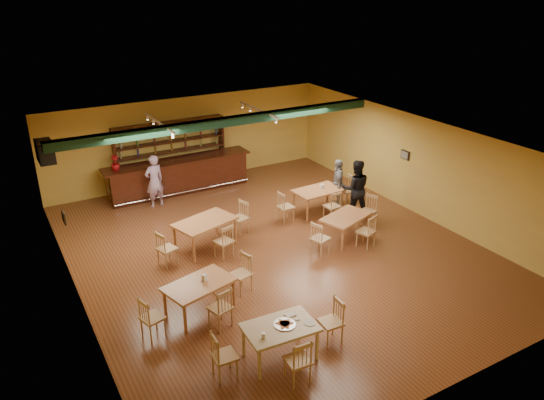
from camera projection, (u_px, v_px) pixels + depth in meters
floor at (274, 249)px, 14.00m from camera, size 12.00×12.00×0.00m
ceiling_beam at (226, 122)px, 15.09m from camera, size 10.00×0.30×0.25m
track_rail_left at (159, 123)px, 14.72m from camera, size 0.05×2.50×0.05m
track_rail_right at (258, 110)px, 16.18m from camera, size 0.05×2.50×0.05m
ac_unit at (46, 151)px, 14.22m from camera, size 0.34×0.70×0.48m
picture_left at (64, 217)px, 11.85m from camera, size 0.04×0.34×0.28m
picture_right at (405, 155)px, 15.99m from camera, size 0.04×0.34×0.28m
bar_counter at (179, 176)px, 17.55m from camera, size 5.00×0.85×1.13m
back_bar_hutch at (171, 154)px, 17.82m from camera, size 3.87×0.40×2.28m
poinsettia at (115, 163)px, 16.29m from camera, size 0.36×0.36×0.50m
dining_table_a at (206, 234)px, 13.92m from camera, size 1.81×1.38×0.80m
dining_table_b at (318, 201)px, 16.06m from camera, size 1.53×0.97×0.74m
dining_table_c at (200, 298)px, 11.22m from camera, size 1.64×1.22×0.73m
dining_table_d at (345, 227)px, 14.41m from camera, size 1.60×1.24×0.70m
near_table at (280, 342)px, 9.87m from camera, size 1.41×0.96×0.73m
pizza_tray at (285, 324)px, 9.77m from camera, size 0.48×0.48×0.01m
parmesan_shaker at (264, 336)px, 9.39m from camera, size 0.08×0.08×0.11m
napkin_stack at (290, 315)px, 10.03m from camera, size 0.21×0.16×0.03m
pizza_server at (290, 320)px, 9.87m from camera, size 0.33×0.20×0.00m
side_plate at (310, 323)px, 9.81m from camera, size 0.23×0.23×0.01m
patron_bar at (154, 181)px, 16.27m from camera, size 0.69×0.53×1.71m
patron_right_a at (355, 189)px, 15.58m from camera, size 1.09×1.00×1.80m
patron_right_b at (338, 183)px, 16.38m from camera, size 0.81×0.96×1.54m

